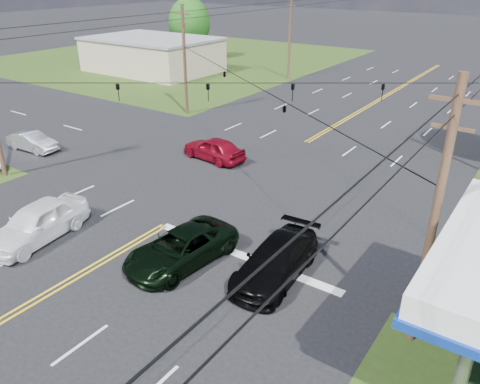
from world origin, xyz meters
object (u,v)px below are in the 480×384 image
Objects in this scene: pickup_white at (37,222)px; tree_far_l at (189,23)px; pole_se at (434,219)px; suv_black at (276,261)px; pole_nw at (185,59)px; sedan_silver at (32,141)px; pickup_dkgreen at (181,248)px; pole_left_far at (290,35)px; retail_nw at (153,56)px.

tree_far_l is at bearing 114.28° from pickup_white.
suv_black is (-5.96, 0.50, -4.12)m from pole_se.
tree_far_l reaches higher than suv_black.
pole_se is at bearing -34.70° from pole_nw.
sedan_silver is (-22.82, 3.38, -0.12)m from suv_black.
tree_far_l is 40.76m from sedan_silver.
pickup_white is 1.31× the size of sedan_silver.
suv_black is (4.04, 1.52, 0.03)m from pickup_dkgreen.
pickup_white is (27.86, -44.44, -4.27)m from tree_far_l.
suv_black is at bearing 175.20° from pole_se.
pickup_dkgreen is (35.00, -42.02, -4.42)m from tree_far_l.
pickup_dkgreen is at bearing -49.93° from pole_nw.
pickup_dkgreen is (-10.00, -1.02, -4.14)m from pole_se.
suv_black is at bearing -61.23° from pole_left_far.
tree_far_l is (-45.00, 41.00, 0.28)m from pole_se.
sedan_silver is at bearing 166.87° from suv_black.
pickup_white is at bearing -77.64° from pole_left_far.
pole_left_far is 1.80× the size of pickup_dkgreen.
sedan_silver is (14.22, -27.12, -1.32)m from retail_nw.
pickup_white is at bearing -57.92° from tree_far_l.
pickup_dkgreen is at bearing -109.37° from sedan_silver.
pickup_white is (8.86, -40.44, -4.24)m from pole_left_far.
pole_left_far reaches higher than retail_nw.
pole_nw is 19.00m from pole_left_far.
tree_far_l is (-2.00, 10.00, 3.19)m from retail_nw.
pole_left_far is at bearing 19.44° from retail_nw.
pole_nw reaches higher than sedan_silver.
tree_far_l is 56.43m from suv_black.
pole_se is at bearing -35.79° from retail_nw.
retail_nw is 10.69m from tree_far_l.
sedan_silver is at bearing 172.32° from pole_se.
sedan_silver is at bearing -66.39° from tree_far_l.
sedan_silver is at bearing -62.33° from retail_nw.
suv_black is (39.04, -40.50, -4.40)m from tree_far_l.
pole_se is 1.73× the size of suv_black.
retail_nw is at bearing 142.59° from pole_nw.
pickup_dkgreen is at bearing -164.12° from suv_black.
pole_nw is 2.29× the size of sedan_silver.
retail_nw is 1.68× the size of pole_nw.
pickup_white is at bearing -67.55° from pole_nw.
pole_left_far is 1.15× the size of tree_far_l.
pickup_white is at bearing -53.10° from retail_nw.
pole_left_far reaches higher than suv_black.
pickup_dkgreen is 1.01× the size of suv_black.
pole_nw is 26.92m from suv_black.
pole_nw is 1.71× the size of pickup_dkgreen.
pole_left_far reaches higher than sedan_silver.
tree_far_l is 1.58× the size of suv_black.
pole_nw is at bearing -37.41° from retail_nw.
sedan_silver is (-2.78, -33.12, -4.48)m from pole_left_far.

